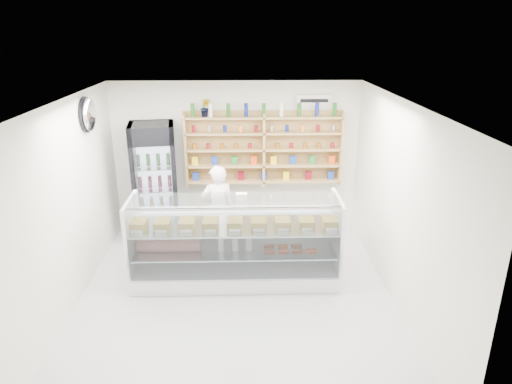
{
  "coord_description": "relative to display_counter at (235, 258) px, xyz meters",
  "views": [
    {
      "loc": [
        0.13,
        -5.67,
        3.7
      ],
      "look_at": [
        0.32,
        0.9,
        1.3
      ],
      "focal_mm": 32.0,
      "sensor_mm": 36.0,
      "label": 1
    }
  ],
  "objects": [
    {
      "name": "wall_sign",
      "position": [
        1.4,
        1.95,
        2.08
      ],
      "size": [
        0.62,
        0.03,
        0.2
      ],
      "primitive_type": "cube",
      "color": "white",
      "rests_on": "back_wall"
    },
    {
      "name": "wall_shelving",
      "position": [
        0.5,
        1.82,
        1.23
      ],
      "size": [
        2.84,
        0.28,
        1.33
      ],
      "color": "tan",
      "rests_on": "back_wall"
    },
    {
      "name": "display_counter",
      "position": [
        0.0,
        0.0,
        0.0
      ],
      "size": [
        3.09,
        0.92,
        1.35
      ],
      "color": "white",
      "rests_on": "floor"
    },
    {
      "name": "room",
      "position": [
        0.0,
        -0.52,
        1.03
      ],
      "size": [
        5.0,
        5.0,
        5.0
      ],
      "color": "#B5B5BA",
      "rests_on": "ground"
    },
    {
      "name": "potted_plant",
      "position": [
        -0.52,
        1.82,
        1.99
      ],
      "size": [
        0.2,
        0.18,
        0.32
      ],
      "primitive_type": "imported",
      "rotation": [
        0.0,
        0.0,
        -0.21
      ],
      "color": "#1E6626",
      "rests_on": "wall_shelving"
    },
    {
      "name": "security_mirror",
      "position": [
        -2.17,
        0.68,
        2.08
      ],
      "size": [
        0.15,
        0.5,
        0.5
      ],
      "primitive_type": "ellipsoid",
      "color": "silver",
      "rests_on": "left_wall"
    },
    {
      "name": "shop_worker",
      "position": [
        -0.31,
        0.96,
        0.41
      ],
      "size": [
        0.65,
        0.51,
        1.55
      ],
      "primitive_type": "imported",
      "rotation": [
        0.0,
        0.0,
        3.41
      ],
      "color": "white",
      "rests_on": "floor"
    },
    {
      "name": "drinks_cooler",
      "position": [
        -1.45,
        1.57,
        0.7
      ],
      "size": [
        0.87,
        0.85,
        2.13
      ],
      "rotation": [
        0.0,
        0.0,
        0.15
      ],
      "color": "black",
      "rests_on": "floor"
    }
  ]
}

